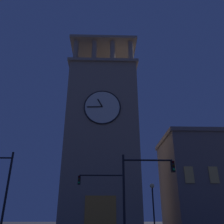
% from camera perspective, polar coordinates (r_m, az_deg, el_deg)
% --- Properties ---
extents(clocktower, '(9.37, 9.12, 28.00)m').
position_cam_1_polar(clocktower, '(31.87, -2.36, -7.19)').
color(clocktower, gray).
rests_on(clocktower, ground_plane).
extents(traffic_signal_near, '(4.14, 0.41, 5.98)m').
position_cam_1_polar(traffic_signal_near, '(21.88, -0.72, -18.54)').
color(traffic_signal_near, black).
rests_on(traffic_signal_near, ground_plane).
extents(traffic_signal_mid, '(3.58, 0.41, 5.90)m').
position_cam_1_polar(traffic_signal_mid, '(16.64, 6.81, -16.67)').
color(traffic_signal_mid, black).
rests_on(traffic_signal_mid, ground_plane).
extents(street_lamp, '(0.44, 0.44, 4.98)m').
position_cam_1_polar(street_lamp, '(24.78, 9.72, -19.87)').
color(street_lamp, black).
rests_on(street_lamp, ground_plane).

